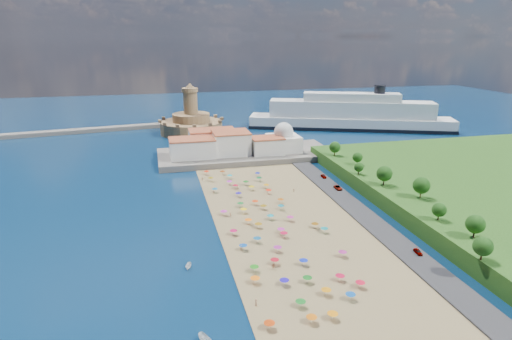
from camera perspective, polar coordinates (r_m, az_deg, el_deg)
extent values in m
plane|color=#071938|center=(155.27, 0.73, -5.61)|extent=(700.00, 700.00, 0.00)
cube|color=#59544C|center=(224.25, -1.39, 2.08)|extent=(90.00, 36.00, 3.00)
cube|color=#59544C|center=(254.62, -7.92, 3.71)|extent=(18.00, 70.00, 2.40)
cube|color=#59544C|center=(306.65, -27.43, 4.26)|extent=(199.03, 34.77, 2.60)
cube|color=silver|center=(214.88, -8.50, 2.87)|extent=(22.00, 14.00, 9.00)
cube|color=silver|center=(219.09, -3.34, 3.58)|extent=(18.00, 16.00, 11.00)
cube|color=silver|center=(219.48, 1.49, 3.23)|extent=(16.00, 12.00, 8.00)
cube|color=silver|center=(229.54, -5.85, 4.03)|extent=(24.00, 14.00, 10.00)
cube|color=silver|center=(225.93, 3.68, 3.61)|extent=(16.00, 16.00, 8.00)
sphere|color=silver|center=(224.58, 3.71, 5.10)|extent=(10.00, 10.00, 10.00)
cylinder|color=silver|center=(223.80, 3.73, 6.05)|extent=(1.20, 1.20, 1.60)
cylinder|color=#A17850|center=(283.19, -8.58, 5.65)|extent=(40.00, 40.00, 8.00)
cylinder|color=#A17850|center=(281.96, -8.64, 6.94)|extent=(24.00, 24.00, 5.00)
cylinder|color=#A17850|center=(280.43, -8.73, 8.85)|extent=(9.00, 9.00, 14.00)
cylinder|color=#A17850|center=(279.36, -8.81, 10.51)|extent=(10.40, 10.40, 2.40)
cone|color=#A17850|center=(279.06, -8.84, 11.06)|extent=(6.00, 6.00, 3.00)
cube|color=black|center=(301.49, 12.35, 5.59)|extent=(135.38, 68.20, 2.21)
cube|color=white|center=(300.92, 12.38, 6.15)|extent=(134.31, 67.47, 8.17)
cube|color=white|center=(299.27, 12.50, 7.93)|extent=(107.58, 54.31, 10.90)
cube|color=white|center=(298.10, 12.60, 9.48)|extent=(63.89, 34.65, 5.45)
cylinder|color=black|center=(299.59, 16.19, 10.31)|extent=(7.26, 7.26, 5.45)
cylinder|color=gray|center=(175.36, -0.59, -2.42)|extent=(0.07, 0.07, 2.00)
cone|color=gold|center=(175.06, -0.60, -2.14)|extent=(2.50, 2.50, 0.60)
cylinder|color=gray|center=(138.34, 3.35, -8.08)|extent=(0.07, 0.07, 2.00)
cone|color=#B9279B|center=(137.95, 3.36, -7.74)|extent=(2.50, 2.50, 0.60)
cylinder|color=gray|center=(196.07, -6.62, -0.37)|extent=(0.07, 0.07, 2.00)
cone|color=red|center=(195.80, -6.63, -0.12)|extent=(2.50, 2.50, 0.60)
cylinder|color=gray|center=(126.99, 11.47, -10.88)|extent=(0.07, 0.07, 2.00)
cone|color=#9E2278|center=(126.57, 11.49, -10.52)|extent=(2.50, 2.50, 0.60)
cylinder|color=gray|center=(117.41, -0.23, -13.01)|extent=(0.07, 0.07, 2.00)
cone|color=#1D7C16|center=(116.96, -0.23, -12.63)|extent=(2.50, 2.50, 0.60)
cylinder|color=gray|center=(135.84, 3.74, -8.58)|extent=(0.07, 0.07, 2.00)
cone|color=#BC0F38|center=(135.45, 3.74, -8.24)|extent=(2.50, 2.50, 0.60)
cylinder|color=gray|center=(113.54, 6.86, -14.30)|extent=(0.07, 0.07, 2.00)
cone|color=#126519|center=(113.07, 6.88, -13.91)|extent=(2.50, 2.50, 0.60)
cylinder|color=gray|center=(147.18, 4.58, -6.48)|extent=(0.07, 0.07, 2.00)
cone|color=#B82787|center=(146.81, 4.59, -6.16)|extent=(2.50, 2.50, 0.60)
cylinder|color=gray|center=(156.16, 1.02, -4.98)|extent=(0.07, 0.07, 2.00)
cone|color=#7E600B|center=(155.82, 1.02, -4.67)|extent=(2.50, 2.50, 0.60)
cylinder|color=gray|center=(109.50, 9.33, -15.73)|extent=(0.07, 0.07, 2.00)
cone|color=orange|center=(109.02, 9.35, -15.33)|extent=(2.50, 2.50, 0.60)
cylinder|color=gray|center=(104.69, 5.96, -17.29)|extent=(0.07, 0.07, 2.00)
cone|color=#136F1E|center=(104.18, 5.98, -16.88)|extent=(2.50, 2.50, 0.60)
cylinder|color=gray|center=(186.19, 0.40, -1.22)|extent=(0.07, 0.07, 2.00)
cone|color=#12662E|center=(185.91, 0.40, -0.96)|extent=(2.50, 2.50, 0.60)
cylinder|color=gray|center=(144.73, -1.03, -6.85)|extent=(0.07, 0.07, 2.00)
cone|color=orange|center=(144.37, -1.03, -6.52)|extent=(2.50, 2.50, 0.60)
cylinder|color=gray|center=(177.50, 1.38, -2.17)|extent=(0.07, 0.07, 2.00)
cone|color=#CB850B|center=(177.20, 1.38, -1.90)|extent=(2.50, 2.50, 0.60)
cylinder|color=gray|center=(140.26, 9.11, -7.91)|extent=(0.07, 0.07, 2.00)
cone|color=#0F878C|center=(139.88, 9.12, -7.57)|extent=(2.50, 2.50, 0.60)
cylinder|color=gray|center=(173.62, -5.52, -2.71)|extent=(0.07, 0.07, 2.00)
cone|color=#106399|center=(173.32, -5.53, -2.43)|extent=(2.50, 2.50, 0.60)
cylinder|color=gray|center=(156.40, 3.34, -4.97)|extent=(0.07, 0.07, 2.00)
cone|color=#0E6F86|center=(156.06, 3.35, -4.66)|extent=(2.50, 2.50, 0.60)
cylinder|color=gray|center=(100.24, 7.41, -19.12)|extent=(0.07, 0.07, 2.00)
cone|color=#D3640B|center=(99.70, 7.43, -18.71)|extent=(2.50, 2.50, 0.60)
cylinder|color=gray|center=(127.24, 2.89, -10.47)|extent=(0.07, 0.07, 2.00)
cone|color=#992088|center=(126.82, 2.90, -10.11)|extent=(2.50, 2.50, 0.60)
cylinder|color=gray|center=(113.89, 13.72, -14.61)|extent=(0.07, 0.07, 2.00)
cone|color=red|center=(113.42, 13.76, -14.22)|extent=(2.50, 2.50, 0.60)
cylinder|color=gray|center=(121.06, 6.35, -12.12)|extent=(0.07, 0.07, 2.00)
cone|color=#0E23B8|center=(120.62, 6.36, -11.75)|extent=(2.50, 2.50, 0.60)
cylinder|color=gray|center=(108.94, 12.48, -16.12)|extent=(0.07, 0.07, 2.00)
cone|color=#0C4DA7|center=(108.45, 12.51, -15.72)|extent=(2.50, 2.50, 0.60)
cylinder|color=gray|center=(115.57, 11.13, -13.91)|extent=(0.07, 0.07, 2.00)
cone|color=#BE0F35|center=(115.11, 11.16, -13.53)|extent=(2.50, 2.50, 0.60)
cylinder|color=gray|center=(158.45, -2.10, -4.65)|extent=(0.07, 0.07, 2.00)
cone|color=#126623|center=(158.11, -2.11, -4.34)|extent=(2.50, 2.50, 0.60)
cylinder|color=gray|center=(160.32, -0.12, -4.36)|extent=(0.07, 0.07, 2.00)
cone|color=red|center=(159.99, -0.12, -4.06)|extent=(2.50, 2.50, 0.60)
cylinder|color=gray|center=(189.69, -3.52, -0.90)|extent=(0.07, 0.07, 2.00)
cone|color=teal|center=(189.41, -3.53, -0.64)|extent=(2.50, 2.50, 0.60)
cylinder|color=gray|center=(195.62, -4.49, -0.35)|extent=(0.07, 0.07, 2.00)
cone|color=#7C330B|center=(195.35, -4.50, -0.10)|extent=(2.50, 2.50, 0.60)
cylinder|color=gray|center=(128.13, -1.71, -10.24)|extent=(0.07, 0.07, 2.00)
cone|color=#0C47A2|center=(127.71, -1.72, -9.88)|extent=(2.50, 2.50, 0.60)
cylinder|color=gray|center=(153.17, -1.65, -5.44)|extent=(0.07, 0.07, 2.00)
cone|color=yellow|center=(152.83, -1.66, -5.13)|extent=(2.50, 2.50, 0.60)
cylinder|color=gray|center=(112.57, -0.13, -14.46)|extent=(0.07, 0.07, 2.00)
cone|color=orange|center=(112.10, -0.13, -14.07)|extent=(2.50, 2.50, 0.60)
cylinder|color=gray|center=(176.99, -2.75, -2.25)|extent=(0.07, 0.07, 2.00)
cone|color=#AF0E27|center=(176.69, -2.76, -1.97)|extent=(2.50, 2.50, 0.60)
cylinder|color=gray|center=(147.96, 1.93, -6.30)|extent=(0.07, 0.07, 2.00)
cone|color=#0F7A8B|center=(147.60, 1.94, -5.98)|extent=(2.50, 2.50, 0.60)
cylinder|color=gray|center=(171.56, 1.68, -2.88)|extent=(0.07, 0.07, 2.00)
cone|color=red|center=(171.25, 1.69, -2.60)|extent=(2.50, 2.50, 0.60)
cylinder|color=gray|center=(151.78, -4.33, -5.71)|extent=(0.07, 0.07, 2.00)
cone|color=#C72AB1|center=(151.43, -4.34, -5.39)|extent=(2.50, 2.50, 0.60)
cylinder|color=gray|center=(120.79, 2.51, -12.09)|extent=(0.07, 0.07, 2.00)
cone|color=#AA0D1C|center=(120.35, 2.52, -11.72)|extent=(2.50, 2.50, 0.60)
cylinder|color=gray|center=(132.27, 0.16, -9.30)|extent=(0.07, 0.07, 2.00)
cone|color=#0E5484|center=(131.87, 0.16, -8.95)|extent=(2.50, 2.50, 0.60)
cylinder|color=gray|center=(182.04, -3.56, -1.70)|extent=(0.07, 0.07, 2.00)
cone|color=#C92BBF|center=(181.74, -3.57, -1.43)|extent=(2.50, 2.50, 0.60)
cylinder|color=gray|center=(137.19, -3.02, -8.30)|extent=(0.07, 0.07, 2.00)
cone|color=#B70E4A|center=(136.80, -3.02, -7.96)|extent=(2.50, 2.50, 0.60)
cylinder|color=gray|center=(143.07, 7.86, -7.32)|extent=(0.07, 0.07, 2.00)
cone|color=#7E4D0B|center=(142.70, 7.88, -6.99)|extent=(2.50, 2.50, 0.60)
cylinder|color=gray|center=(97.90, 1.79, -19.98)|extent=(0.07, 0.07, 2.00)
cone|color=#C83A08|center=(97.35, 1.79, -19.56)|extent=(2.50, 2.50, 0.60)
cylinder|color=gray|center=(192.57, 0.21, -0.58)|extent=(0.07, 0.07, 2.00)
cone|color=#0C18A6|center=(192.29, 0.21, -0.33)|extent=(2.50, 2.50, 0.60)
cylinder|color=gray|center=(168.41, -2.34, -3.28)|extent=(0.07, 0.07, 2.00)
cone|color=#1A0DAE|center=(168.10, -2.35, -3.00)|extent=(2.50, 2.50, 0.60)
cylinder|color=gray|center=(141.67, 0.32, -7.41)|extent=(0.07, 0.07, 2.00)
cone|color=#90650D|center=(141.29, 0.32, -7.07)|extent=(2.50, 2.50, 0.60)
cylinder|color=gray|center=(112.01, 3.80, -14.68)|extent=(0.07, 0.07, 2.00)
cone|color=#1D0DB2|center=(111.53, 3.81, -14.29)|extent=(2.50, 2.50, 0.60)
cylinder|color=gray|center=(162.27, 3.32, -4.12)|extent=(0.07, 0.07, 2.00)
cone|color=#A04F0E|center=(161.94, 3.32, -3.82)|extent=(2.50, 2.50, 0.60)
cylinder|color=gray|center=(101.90, 10.17, -18.58)|extent=(0.07, 0.07, 2.00)
cone|color=orange|center=(101.38, 10.20, -18.17)|extent=(2.50, 2.50, 0.60)
cylinder|color=gray|center=(187.15, -6.04, -1.22)|extent=(0.07, 0.07, 2.00)
cone|color=#84720C|center=(186.86, -6.05, -0.96)|extent=(2.50, 2.50, 0.60)
cylinder|color=gray|center=(181.41, -1.36, -1.73)|extent=(0.07, 0.07, 2.00)
cone|color=#126A19|center=(181.12, -1.36, -1.46)|extent=(2.50, 2.50, 0.60)
imported|color=tan|center=(174.02, 5.07, -2.72)|extent=(0.87, 1.52, 1.56)
imported|color=tan|center=(150.27, -3.44, -5.98)|extent=(1.10, 1.08, 1.79)
imported|color=tan|center=(187.72, -7.17, -1.24)|extent=(1.09, 0.96, 1.76)
imported|color=tan|center=(177.82, -2.49, -2.20)|extent=(0.86, 0.69, 1.70)
imported|color=tan|center=(118.72, 2.33, -12.69)|extent=(1.81, 1.15, 1.86)
imported|color=tan|center=(115.03, 13.42, -14.30)|extent=(1.12, 0.84, 1.77)
imported|color=tan|center=(104.70, 0.02, -17.22)|extent=(0.62, 0.93, 1.87)
imported|color=tan|center=(171.80, -5.61, -2.96)|extent=(1.37, 1.23, 1.84)
imported|color=tan|center=(139.53, 3.41, -7.94)|extent=(0.91, 0.76, 1.58)
imported|color=tan|center=(127.83, -2.00, -10.35)|extent=(0.81, 0.80, 1.88)
imported|color=white|center=(95.35, -6.78, -21.58)|extent=(3.32, 4.80, 1.74)
imported|color=white|center=(120.94, -8.99, -12.58)|extent=(2.38, 3.72, 1.35)
imported|color=gray|center=(178.56, 10.88, -2.33)|extent=(2.39, 5.01, 1.38)
imported|color=gray|center=(191.94, 9.01, -0.82)|extent=(1.88, 4.22, 1.41)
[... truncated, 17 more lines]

